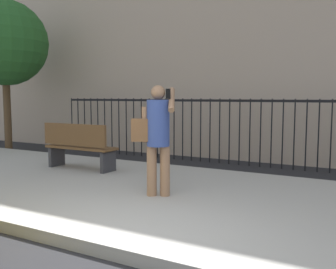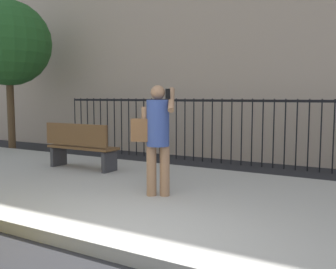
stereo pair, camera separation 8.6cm
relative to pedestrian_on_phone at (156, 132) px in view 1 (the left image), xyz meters
The scene contains 6 objects.
ground_plane 2.32m from the pedestrian_on_phone, 73.20° to the right, with size 60.00×60.00×0.00m, color black.
sidewalk 1.22m from the pedestrian_on_phone, 22.99° to the left, with size 28.00×4.40×0.15m, color #9E9B93.
iron_fence 3.99m from the pedestrian_on_phone, 81.52° to the left, with size 12.03×0.04×1.60m.
pedestrian_on_phone is the anchor object (origin of this frame).
street_bench 2.73m from the pedestrian_on_phone, 157.64° to the left, with size 1.60×0.45×0.95m.
street_tree_near 7.50m from the pedestrian_on_phone, 158.46° to the left, with size 2.47×2.47×4.43m.
Camera 1 is at (2.37, -2.97, 1.65)m, focal length 41.21 mm.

